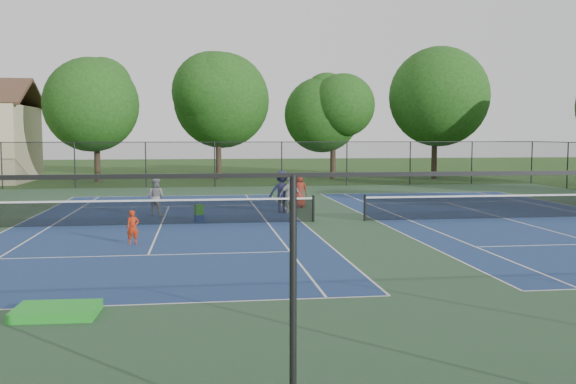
{
  "coord_description": "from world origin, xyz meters",
  "views": [
    {
      "loc": [
        -5.51,
        -24.9,
        3.43
      ],
      "look_at": [
        -2.2,
        -1.0,
        1.3
      ],
      "focal_mm": 40.0,
      "sensor_mm": 36.0,
      "label": 1
    }
  ],
  "objects": [
    {
      "name": "child_player",
      "position": [
        -7.62,
        -4.38,
        0.54
      ],
      "size": [
        0.45,
        0.36,
        1.08
      ],
      "primitive_type": "imported",
      "rotation": [
        0.0,
        0.0,
        0.27
      ],
      "color": "red",
      "rests_on": "ground"
    },
    {
      "name": "ball_hopper",
      "position": [
        -5.55,
        0.62,
        0.49
      ],
      "size": [
        0.4,
        0.37,
        0.4
      ],
      "primitive_type": "cube",
      "rotation": [
        0.0,
        0.0,
        0.33
      ],
      "color": "green",
      "rests_on": "ball_crate"
    },
    {
      "name": "bystander_a",
      "position": [
        -1.56,
        2.96,
        0.81
      ],
      "size": [
        0.98,
        0.49,
        1.61
      ],
      "primitive_type": "imported",
      "rotation": [
        0.0,
        0.0,
        3.24
      ],
      "color": "silver",
      "rests_on": "ground"
    },
    {
      "name": "bystander_c",
      "position": [
        -0.83,
        5.11,
        0.83
      ],
      "size": [
        0.81,
        0.53,
        1.66
      ],
      "primitive_type": "imported",
      "rotation": [
        0.0,
        0.0,
        3.14
      ],
      "color": "maroon",
      "rests_on": "ground"
    },
    {
      "name": "tennis_court_left",
      "position": [
        -7.0,
        0.0,
        0.1
      ],
      "size": [
        12.0,
        23.83,
        1.07
      ],
      "color": "navy",
      "rests_on": "ground"
    },
    {
      "name": "court_pad",
      "position": [
        0.0,
        0.0,
        0.0
      ],
      "size": [
        36.0,
        36.0,
        0.01
      ],
      "primitive_type": "cube",
      "color": "#2C4C2B",
      "rests_on": "ground"
    },
    {
      "name": "tree_back_b",
      "position": [
        -4.0,
        26.0,
        6.6
      ],
      "size": [
        7.6,
        7.6,
        10.03
      ],
      "color": "#2D2116",
      "rests_on": "ground"
    },
    {
      "name": "tree_back_d",
      "position": [
        13.0,
        24.0,
        6.82
      ],
      "size": [
        7.8,
        7.8,
        10.37
      ],
      "color": "#2D2116",
      "rests_on": "ground"
    },
    {
      "name": "ball_crate",
      "position": [
        -5.55,
        0.62,
        0.15
      ],
      "size": [
        0.4,
        0.39,
        0.29
      ],
      "primitive_type": "cube",
      "rotation": [
        0.0,
        0.0,
        0.21
      ],
      "color": "#153895",
      "rests_on": "ground"
    },
    {
      "name": "instructor",
      "position": [
        -7.38,
        2.81,
        0.82
      ],
      "size": [
        0.97,
        0.88,
        1.63
      ],
      "primitive_type": "imported",
      "rotation": [
        0.0,
        0.0,
        2.75
      ],
      "color": "gray",
      "rests_on": "ground"
    },
    {
      "name": "tennis_court_right",
      "position": [
        7.0,
        0.0,
        0.1
      ],
      "size": [
        12.0,
        23.83,
        1.07
      ],
      "color": "navy",
      "rests_on": "ground"
    },
    {
      "name": "tree_back_a",
      "position": [
        -13.0,
        24.0,
        6.04
      ],
      "size": [
        6.8,
        6.8,
        9.15
      ],
      "color": "#2D2116",
      "rests_on": "ground"
    },
    {
      "name": "green_tarp",
      "position": [
        -8.24,
        -12.48,
        0.1
      ],
      "size": [
        1.58,
        1.13,
        0.18
      ],
      "primitive_type": "cube",
      "rotation": [
        0.0,
        0.0,
        -0.04
      ],
      "color": "green",
      "rests_on": "ground"
    },
    {
      "name": "bystander_b",
      "position": [
        -1.89,
        3.25,
        0.94
      ],
      "size": [
        1.37,
        1.04,
        1.87
      ],
      "primitive_type": "imported",
      "rotation": [
        0.0,
        0.0,
        2.82
      ],
      "color": "#1A1B3B",
      "rests_on": "ground"
    },
    {
      "name": "ground",
      "position": [
        0.0,
        0.0,
        0.0
      ],
      "size": [
        140.0,
        140.0,
        0.0
      ],
      "primitive_type": "plane",
      "color": "#234716",
      "rests_on": "ground"
    },
    {
      "name": "tree_back_c",
      "position": [
        5.0,
        25.0,
        5.48
      ],
      "size": [
        6.0,
        6.0,
        8.4
      ],
      "color": "#2D2116",
      "rests_on": "ground"
    },
    {
      "name": "perimeter_fence",
      "position": [
        0.0,
        0.0,
        1.6
      ],
      "size": [
        36.08,
        36.08,
        3.02
      ],
      "color": "black",
      "rests_on": "ground"
    }
  ]
}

